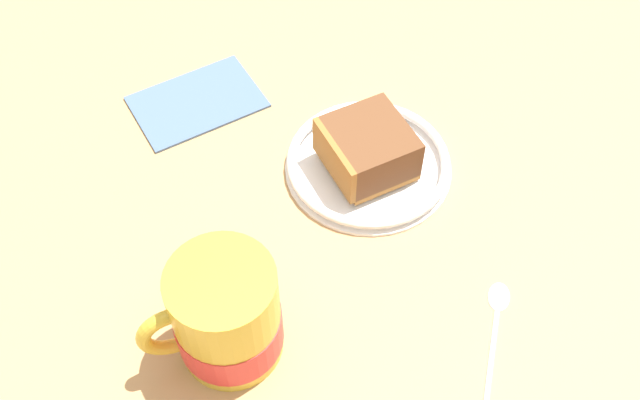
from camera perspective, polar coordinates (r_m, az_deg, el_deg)
The scene contains 6 objects.
ground_plane at distance 72.25cm, azimuth -0.89°, elevation -1.65°, with size 146.28×146.28×2.88cm, color tan.
small_plate at distance 73.99cm, azimuth 3.79°, elevation 2.87°, with size 16.88×16.88×1.61cm.
cake_slice at distance 72.11cm, azimuth 3.70°, elevation 3.99°, with size 9.07×9.13×4.95cm.
tea_mug at distance 60.01cm, azimuth -7.38°, elevation -9.05°, with size 11.66×8.85×10.86cm.
teaspoon at distance 66.69cm, azimuth 13.64°, elevation -8.58°, with size 9.89×8.65×0.80cm.
folded_napkin at distance 81.51cm, azimuth -9.57°, elevation 7.62°, with size 13.50×9.16×0.60cm, color slate.
Camera 1 is at (23.24, 34.49, 57.64)cm, focal length 41.06 mm.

